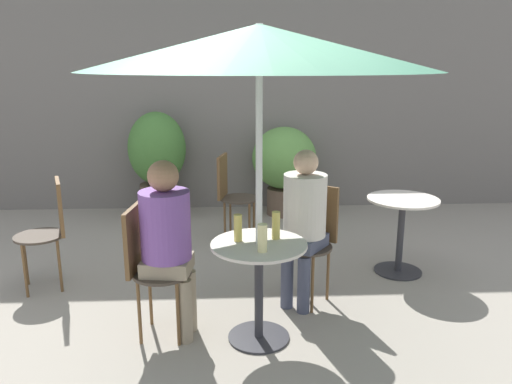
# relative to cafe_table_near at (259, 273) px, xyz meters

# --- Properties ---
(ground_plane) EXTENTS (20.00, 20.00, 0.00)m
(ground_plane) POSITION_rel_cafe_table_near_xyz_m (-0.24, -0.04, -0.49)
(ground_plane) COLOR gray
(storefront_wall) EXTENTS (10.00, 0.06, 3.00)m
(storefront_wall) POSITION_rel_cafe_table_near_xyz_m (-0.24, 3.34, 1.01)
(storefront_wall) COLOR slate
(storefront_wall) RESTS_ON ground_plane
(cafe_table_near) EXTENTS (0.65, 0.65, 0.70)m
(cafe_table_near) POSITION_rel_cafe_table_near_xyz_m (0.00, 0.00, 0.00)
(cafe_table_near) COLOR #2D2D33
(cafe_table_near) RESTS_ON ground_plane
(cafe_table_far) EXTENTS (0.63, 0.63, 0.70)m
(cafe_table_far) POSITION_rel_cafe_table_near_xyz_m (1.34, 1.08, -0.01)
(cafe_table_far) COLOR #2D2D33
(cafe_table_far) RESTS_ON ground_plane
(bistro_chair_0) EXTENTS (0.46, 0.47, 0.93)m
(bistro_chair_0) POSITION_rel_cafe_table_near_xyz_m (0.46, 0.61, 0.07)
(bistro_chair_0) COLOR #42382D
(bistro_chair_0) RESTS_ON ground_plane
(bistro_chair_1) EXTENTS (0.42, 0.41, 0.93)m
(bistro_chair_1) POSITION_rel_cafe_table_near_xyz_m (-0.76, 0.09, 0.07)
(bistro_chair_1) COLOR #42382D
(bistro_chair_1) RESTS_ON ground_plane
(bistro_chair_2) EXTENTS (0.43, 0.42, 0.93)m
(bistro_chair_2) POSITION_rel_cafe_table_near_xyz_m (-0.19, 2.02, 0.07)
(bistro_chair_2) COLOR #42382D
(bistro_chair_2) RESTS_ON ground_plane
(bistro_chair_3) EXTENTS (0.45, 0.43, 0.93)m
(bistro_chair_3) POSITION_rel_cafe_table_near_xyz_m (-1.70, 0.92, 0.07)
(bistro_chair_3) COLOR #42382D
(bistro_chair_3) RESTS_ON ground_plane
(seated_person_0) EXTENTS (0.41, 0.42, 1.24)m
(seated_person_0) POSITION_rel_cafe_table_near_xyz_m (0.37, 0.49, 0.25)
(seated_person_0) COLOR #42475B
(seated_person_0) RESTS_ON ground_plane
(seated_person_1) EXTENTS (0.36, 0.34, 1.26)m
(seated_person_1) POSITION_rel_cafe_table_near_xyz_m (-0.61, 0.07, 0.26)
(seated_person_1) COLOR gray
(seated_person_1) RESTS_ON ground_plane
(beer_glass_0) EXTENTS (0.06, 0.06, 0.19)m
(beer_glass_0) POSITION_rel_cafe_table_near_xyz_m (0.12, 0.09, 0.31)
(beer_glass_0) COLOR #DBC65B
(beer_glass_0) RESTS_ON cafe_table_near
(beer_glass_1) EXTENTS (0.06, 0.06, 0.18)m
(beer_glass_1) POSITION_rel_cafe_table_near_xyz_m (-0.14, 0.06, 0.30)
(beer_glass_1) COLOR #DBC65B
(beer_glass_1) RESTS_ON cafe_table_near
(beer_glass_2) EXTENTS (0.06, 0.06, 0.18)m
(beer_glass_2) POSITION_rel_cafe_table_near_xyz_m (0.01, -0.15, 0.30)
(beer_glass_2) COLOR beige
(beer_glass_2) RESTS_ON cafe_table_near
(potted_plant_0) EXTENTS (0.70, 0.70, 1.31)m
(potted_plant_0) POSITION_rel_cafe_table_near_xyz_m (-1.09, 2.94, 0.26)
(potted_plant_0) COLOR brown
(potted_plant_0) RESTS_ON ground_plane
(potted_plant_1) EXTENTS (0.80, 0.80, 1.11)m
(potted_plant_1) POSITION_rel_cafe_table_near_xyz_m (0.47, 2.96, 0.17)
(potted_plant_1) COLOR brown
(potted_plant_1) RESTS_ON ground_plane
(umbrella) EXTENTS (2.17, 2.17, 2.09)m
(umbrella) POSITION_rel_cafe_table_near_xyz_m (-0.00, -0.00, 1.46)
(umbrella) COLOR silver
(umbrella) RESTS_ON ground_plane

